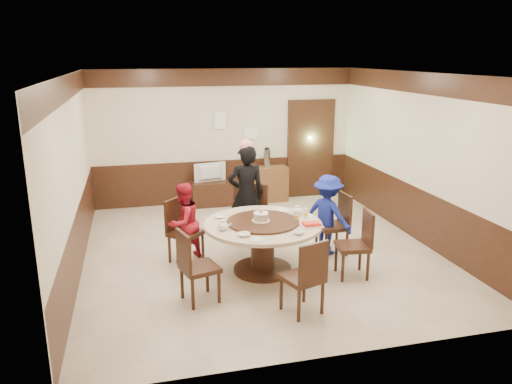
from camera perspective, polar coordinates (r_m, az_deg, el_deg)
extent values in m
plane|color=#C0AE9A|center=(8.13, 0.49, -6.79)|extent=(6.00, 6.00, 0.00)
plane|color=silver|center=(7.53, 0.54, 13.35)|extent=(6.00, 6.00, 0.00)
cube|color=beige|center=(10.59, -3.56, 6.32)|extent=(5.50, 0.04, 2.80)
cube|color=beige|center=(4.97, 9.20, -4.49)|extent=(5.50, 0.04, 2.80)
cube|color=beige|center=(7.52, -20.22, 1.61)|extent=(0.04, 6.00, 2.80)
cube|color=beige|center=(8.79, 18.19, 3.69)|extent=(0.04, 6.00, 2.80)
cube|color=black|center=(7.97, 0.50, -3.79)|extent=(5.50, 6.00, 0.90)
cube|color=black|center=(7.54, 0.54, 12.02)|extent=(5.50, 6.00, 0.35)
cube|color=black|center=(11.10, 6.25, 4.85)|extent=(1.05, 0.08, 2.18)
cube|color=#90DF9C|center=(11.11, 6.21, 4.86)|extent=(0.88, 0.02, 2.05)
cylinder|color=black|center=(7.42, 0.75, -8.80)|extent=(0.85, 0.85, 0.06)
cylinder|color=black|center=(7.29, 0.76, -6.47)|extent=(0.34, 0.34, 0.65)
cylinder|color=#C5A88F|center=(7.16, 0.77, -3.72)|extent=(1.70, 1.70, 0.05)
cylinder|color=black|center=(7.15, 0.77, -3.42)|extent=(1.04, 1.04, 0.03)
cube|color=black|center=(7.99, 8.69, -3.91)|extent=(0.47, 0.47, 0.06)
cube|color=black|center=(8.00, 10.12, -1.92)|extent=(0.06, 0.42, 0.50)
cube|color=black|center=(8.08, 8.62, -5.52)|extent=(0.36, 0.36, 0.42)
cube|color=black|center=(8.37, -0.38, -2.84)|extent=(0.60, 0.60, 0.06)
cube|color=black|center=(8.48, -0.02, -0.67)|extent=(0.39, 0.24, 0.50)
cube|color=black|center=(8.45, -0.38, -4.38)|extent=(0.36, 0.36, 0.42)
cube|color=black|center=(7.68, -8.04, -4.70)|extent=(0.62, 0.62, 0.06)
cube|color=black|center=(7.72, -9.33, -2.53)|extent=(0.32, 0.33, 0.50)
cube|color=black|center=(7.77, -7.97, -6.36)|extent=(0.36, 0.36, 0.42)
cube|color=black|center=(6.46, -6.44, -8.65)|extent=(0.54, 0.54, 0.06)
cube|color=black|center=(6.28, -8.28, -6.75)|extent=(0.15, 0.41, 0.50)
cube|color=black|center=(6.56, -6.38, -10.56)|extent=(0.36, 0.36, 0.42)
cube|color=black|center=(6.19, 5.29, -9.75)|extent=(0.56, 0.56, 0.06)
cube|color=black|center=(5.93, 6.61, -8.10)|extent=(0.41, 0.17, 0.50)
cube|color=black|center=(6.29, 5.23, -11.73)|extent=(0.36, 0.36, 0.42)
cube|color=black|center=(7.24, 10.97, -6.13)|extent=(0.50, 0.50, 0.06)
cube|color=black|center=(7.21, 12.68, -4.03)|extent=(0.10, 0.42, 0.50)
cube|color=black|center=(7.33, 10.87, -7.87)|extent=(0.36, 0.36, 0.42)
imported|color=black|center=(8.24, -1.12, -0.33)|extent=(0.62, 0.42, 1.67)
imported|color=#A41526|center=(7.65, -8.26, -3.47)|extent=(0.76, 0.75, 1.23)
imported|color=navy|center=(7.94, 8.19, -2.58)|extent=(0.86, 0.95, 1.28)
cylinder|color=white|center=(7.14, 0.56, -3.27)|extent=(0.26, 0.26, 0.01)
cylinder|color=tan|center=(7.12, 0.57, -2.86)|extent=(0.21, 0.21, 0.10)
cylinder|color=white|center=(7.10, 0.57, -2.44)|extent=(0.21, 0.21, 0.01)
sphere|color=#EA6F7D|center=(7.09, 0.57, -2.15)|extent=(0.06, 0.06, 0.06)
ellipsoid|color=white|center=(6.85, -3.82, -3.91)|extent=(0.17, 0.15, 0.13)
ellipsoid|color=white|center=(7.50, 4.75, -2.20)|extent=(0.17, 0.15, 0.13)
imported|color=white|center=(7.36, -4.18, -2.87)|extent=(0.14, 0.14, 0.03)
imported|color=white|center=(6.73, 4.85, -4.63)|extent=(0.15, 0.15, 0.05)
imported|color=white|center=(6.64, -1.39, -4.89)|extent=(0.16, 0.16, 0.04)
imported|color=white|center=(7.20, 6.36, -3.34)|extent=(0.13, 0.13, 0.04)
cylinder|color=white|center=(6.50, 0.09, -5.47)|extent=(0.18, 0.18, 0.01)
cylinder|color=white|center=(7.72, 3.06, -2.05)|extent=(0.18, 0.18, 0.01)
cube|color=white|center=(7.04, 6.37, -3.88)|extent=(0.30, 0.20, 0.02)
cube|color=red|center=(7.02, 6.37, -3.64)|extent=(0.24, 0.15, 0.04)
cylinder|color=white|center=(7.21, 4.70, -2.77)|extent=(0.06, 0.06, 0.16)
cylinder|color=white|center=(7.34, 5.70, -2.46)|extent=(0.06, 0.06, 0.16)
cube|color=black|center=(10.54, -5.10, -0.17)|extent=(0.85, 0.45, 0.50)
imported|color=gray|center=(10.42, -5.16, 2.21)|extent=(0.69, 0.23, 0.40)
cube|color=brown|center=(10.78, 1.43, 0.95)|extent=(0.80, 0.40, 0.75)
cylinder|color=silver|center=(10.65, 1.24, 3.88)|extent=(0.15, 0.15, 0.38)
cube|color=white|center=(10.48, -4.09, 8.15)|extent=(0.25, 0.00, 0.35)
cube|color=white|center=(10.65, -0.59, 6.67)|extent=(0.30, 0.00, 0.22)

